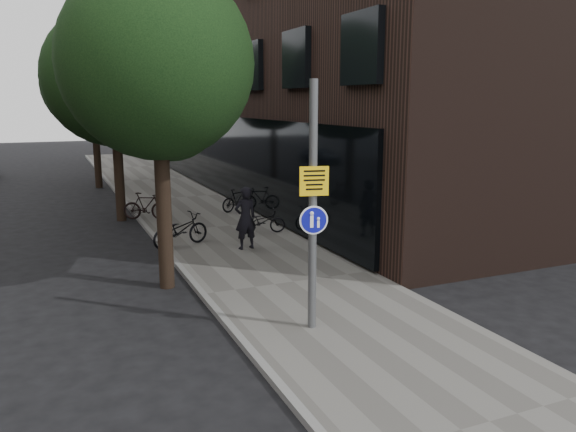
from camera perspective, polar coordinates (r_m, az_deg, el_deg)
ground at (r=10.98m, az=6.58°, el=-12.40°), size 120.00×120.00×0.00m
sidewalk at (r=19.89m, az=-7.28°, el=-1.25°), size 4.50×60.00×0.12m
curb_edge at (r=19.41m, az=-13.67°, el=-1.80°), size 0.15×60.00×0.13m
building_right_dark_brick at (r=33.84m, az=0.49°, el=19.32°), size 12.00×40.00×18.00m
street_tree_near at (r=13.55m, az=-12.92°, el=14.09°), size 4.40×4.40×7.50m
street_tree_mid at (r=21.95m, az=-17.17°, el=12.82°), size 5.00×5.00×7.80m
street_tree_far at (r=30.91m, az=-19.13°, el=12.20°), size 5.00×5.00×7.80m
signpost at (r=10.51m, az=2.53°, el=0.92°), size 0.54×0.16×4.73m
pedestrian at (r=16.65m, az=-4.34°, el=-0.20°), size 0.73×0.52×1.87m
parked_bike_facade_near at (r=18.73m, az=-2.61°, el=-0.53°), size 1.61×0.85×0.80m
parked_bike_facade_far at (r=22.51m, az=-5.14°, el=1.65°), size 1.58×0.93×0.92m
parked_bike_curb_near at (r=17.29m, az=-10.88°, el=-1.42°), size 2.02×1.30×1.00m
parked_bike_curb_far at (r=21.44m, az=-14.24°, el=0.98°), size 1.74×1.19×1.03m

